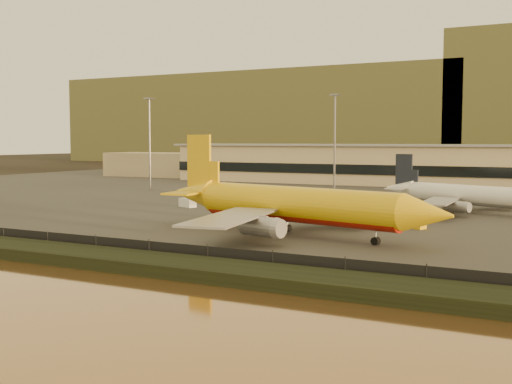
# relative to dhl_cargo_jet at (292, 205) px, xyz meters

# --- Properties ---
(ground) EXTENTS (900.00, 900.00, 0.00)m
(ground) POSITION_rel_dhl_cargo_jet_xyz_m (-8.79, -12.49, -4.61)
(ground) COLOR black
(ground) RESTS_ON ground
(embankment) EXTENTS (320.00, 7.00, 1.40)m
(embankment) POSITION_rel_dhl_cargo_jet_xyz_m (-8.79, -29.49, -3.91)
(embankment) COLOR black
(embankment) RESTS_ON ground
(tarmac) EXTENTS (320.00, 220.00, 0.20)m
(tarmac) POSITION_rel_dhl_cargo_jet_xyz_m (-8.79, 82.51, -4.51)
(tarmac) COLOR #2D2D2D
(tarmac) RESTS_ON ground
(perimeter_fence) EXTENTS (300.00, 0.05, 2.20)m
(perimeter_fence) POSITION_rel_dhl_cargo_jet_xyz_m (-8.79, -25.49, -3.31)
(perimeter_fence) COLOR black
(perimeter_fence) RESTS_ON tarmac
(terminal_building) EXTENTS (202.00, 25.00, 12.60)m
(terminal_building) POSITION_rel_dhl_cargo_jet_xyz_m (-23.31, 113.06, 1.63)
(terminal_building) COLOR tan
(terminal_building) RESTS_ON tarmac
(apron_light_masts) EXTENTS (152.20, 12.20, 25.40)m
(apron_light_masts) POSITION_rel_dhl_cargo_jet_xyz_m (6.21, 62.51, 11.09)
(apron_light_masts) COLOR slate
(apron_light_masts) RESTS_ON tarmac
(distant_hills) EXTENTS (470.00, 160.00, 70.00)m
(distant_hills) POSITION_rel_dhl_cargo_jet_xyz_m (-29.53, 327.51, 26.77)
(distant_hills) COLOR brown
(distant_hills) RESTS_ON ground
(dhl_cargo_jet) EXTENTS (49.10, 47.22, 14.79)m
(dhl_cargo_jet) POSITION_rel_dhl_cargo_jet_xyz_m (0.00, 0.00, 0.00)
(dhl_cargo_jet) COLOR #E5B40C
(dhl_cargo_jet) RESTS_ON tarmac
(white_narrowbody_jet) EXTENTS (36.95, 34.93, 11.01)m
(white_narrowbody_jet) POSITION_rel_dhl_cargo_jet_xyz_m (18.10, 42.27, -1.13)
(white_narrowbody_jet) COLOR white
(white_narrowbody_jet) RESTS_ON tarmac
(gse_vehicle_yellow) EXTENTS (4.26, 3.10, 1.75)m
(gse_vehicle_yellow) POSITION_rel_dhl_cargo_jet_xyz_m (13.95, 15.44, -3.54)
(gse_vehicle_yellow) COLOR #E5B40C
(gse_vehicle_yellow) RESTS_ON tarmac
(gse_vehicle_white) EXTENTS (4.40, 3.22, 1.81)m
(gse_vehicle_white) POSITION_rel_dhl_cargo_jet_xyz_m (-35.65, 26.03, -3.51)
(gse_vehicle_white) COLOR white
(gse_vehicle_white) RESTS_ON tarmac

